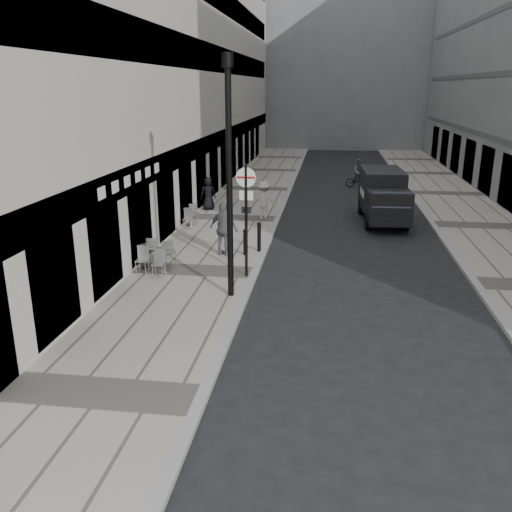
% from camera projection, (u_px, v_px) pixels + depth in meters
% --- Properties ---
extents(ground, '(120.00, 120.00, 0.00)m').
position_uv_depth(ground, '(158.00, 507.00, 8.03)').
color(ground, black).
rests_on(ground, ground).
extents(sidewalk, '(4.00, 60.00, 0.12)m').
position_uv_depth(sidewalk, '(234.00, 219.00, 25.29)').
color(sidewalk, gray).
rests_on(sidewalk, ground).
extents(far_sidewalk, '(4.00, 60.00, 0.12)m').
position_uv_depth(far_sidewalk, '(480.00, 227.00, 23.87)').
color(far_sidewalk, gray).
rests_on(far_sidewalk, ground).
extents(building_left, '(4.00, 45.00, 18.00)m').
position_uv_depth(building_left, '(180.00, 28.00, 29.28)').
color(building_left, '#BAB7AA').
rests_on(building_left, ground).
extents(building_far, '(24.00, 16.00, 22.00)m').
position_uv_depth(building_far, '(327.00, 37.00, 57.50)').
color(building_far, gray).
rests_on(building_far, ground).
extents(sign_post, '(0.62, 0.10, 3.60)m').
position_uv_depth(sign_post, '(246.00, 206.00, 16.80)').
color(sign_post, black).
rests_on(sign_post, sidewalk).
extents(lamppost, '(0.30, 0.30, 6.68)m').
position_uv_depth(lamppost, '(229.00, 168.00, 14.76)').
color(lamppost, black).
rests_on(lamppost, sidewalk).
extents(bollard_near, '(0.14, 0.14, 1.03)m').
position_uv_depth(bollard_near, '(259.00, 238.00, 19.93)').
color(bollard_near, black).
rests_on(bollard_near, sidewalk).
extents(bollard_far, '(0.12, 0.12, 0.89)m').
position_uv_depth(bollard_far, '(245.00, 243.00, 19.54)').
color(bollard_far, black).
rests_on(bollard_far, sidewalk).
extents(panel_van, '(2.04, 4.97, 2.30)m').
position_uv_depth(panel_van, '(383.00, 194.00, 24.69)').
color(panel_van, black).
rests_on(panel_van, ground).
extents(cyclist, '(1.68, 0.82, 1.74)m').
position_uv_depth(cyclist, '(359.00, 176.00, 33.36)').
color(cyclist, black).
rests_on(cyclist, ground).
extents(pedestrian_a, '(1.24, 0.87, 1.95)m').
position_uv_depth(pedestrian_a, '(224.00, 229.00, 19.33)').
color(pedestrian_a, slate).
rests_on(pedestrian_a, sidewalk).
extents(pedestrian_b, '(1.17, 0.73, 1.74)m').
position_uv_depth(pedestrian_b, '(264.00, 200.00, 24.75)').
color(pedestrian_b, '#B6B0A8').
rests_on(pedestrian_b, sidewalk).
extents(pedestrian_c, '(0.94, 0.83, 1.62)m').
position_uv_depth(pedestrian_c, '(208.00, 193.00, 26.66)').
color(pedestrian_c, black).
rests_on(pedestrian_c, sidewalk).
extents(cafe_table_near, '(0.70, 1.57, 0.90)m').
position_uv_depth(cafe_table_near, '(148.00, 255.00, 18.13)').
color(cafe_table_near, '#B5B5B8').
rests_on(cafe_table_near, sidewalk).
extents(cafe_table_mid, '(0.69, 1.55, 0.89)m').
position_uv_depth(cafe_table_mid, '(191.00, 216.00, 23.64)').
color(cafe_table_mid, '#B5B5B7').
rests_on(cafe_table_mid, sidewalk).
extents(cafe_table_far, '(0.70, 1.58, 0.90)m').
position_uv_depth(cafe_table_far, '(164.00, 258.00, 17.78)').
color(cafe_table_far, '#A8A8AA').
rests_on(cafe_table_far, sidewalk).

